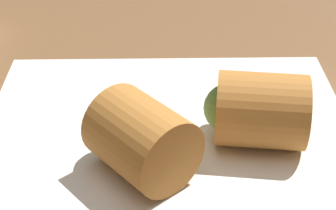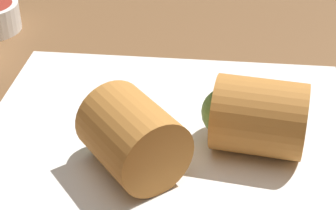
{
  "view_description": "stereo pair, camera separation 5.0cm",
  "coord_description": "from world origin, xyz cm",
  "views": [
    {
      "loc": [
        3.22,
        -39.96,
        32.33
      ],
      "look_at": [
        3.95,
        0.03,
        6.01
      ],
      "focal_mm": 60.0,
      "sensor_mm": 36.0,
      "label": 1
    },
    {
      "loc": [
        8.22,
        -39.74,
        32.33
      ],
      "look_at": [
        3.95,
        0.03,
        6.01
      ],
      "focal_mm": 60.0,
      "sensor_mm": 36.0,
      "label": 2
    }
  ],
  "objects": [
    {
      "name": "serving_plate",
      "position": [
        3.95,
        0.03,
        2.76
      ],
      "size": [
        32.42,
        25.89,
        1.5
      ],
      "color": "white",
      "rests_on": "table_surface"
    },
    {
      "name": "table_surface",
      "position": [
        0.0,
        0.0,
        1.0
      ],
      "size": [
        180.0,
        140.0,
        2.0
      ],
      "color": "brown",
      "rests_on": "ground"
    },
    {
      "name": "roll_front_right",
      "position": [
        11.07,
        -1.78,
        6.64
      ],
      "size": [
        8.76,
        7.19,
        6.27
      ],
      "color": "#B77533",
      "rests_on": "serving_plate"
    },
    {
      "name": "roll_front_left",
      "position": [
        1.55,
        -5.29,
        6.64
      ],
      "size": [
        9.5,
        9.63,
        6.27
      ],
      "color": "#B77533",
      "rests_on": "serving_plate"
    }
  ]
}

